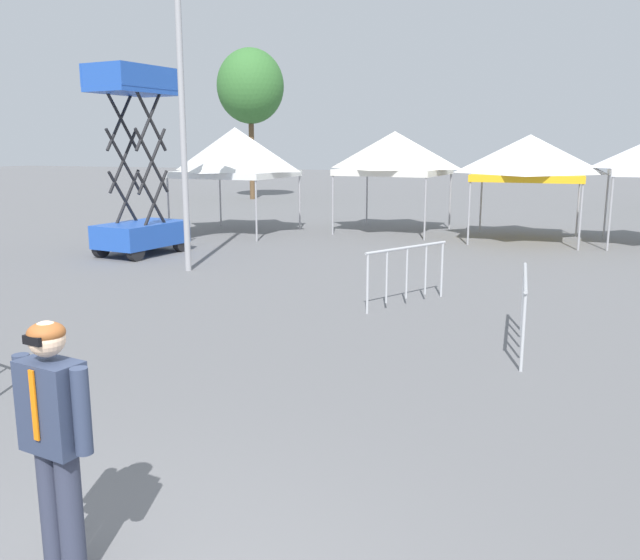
% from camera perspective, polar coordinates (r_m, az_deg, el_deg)
% --- Properties ---
extents(canopy_tent_far_left, '(3.37, 3.37, 3.41)m').
position_cam_1_polar(canopy_tent_far_left, '(22.04, -7.29, 10.82)').
color(canopy_tent_far_left, '#9E9EA3').
rests_on(canopy_tent_far_left, ground).
extents(canopy_tent_left_of_center, '(3.40, 3.40, 3.29)m').
position_cam_1_polar(canopy_tent_left_of_center, '(22.21, 6.42, 10.78)').
color(canopy_tent_left_of_center, '#9E9EA3').
rests_on(canopy_tent_left_of_center, ground).
extents(canopy_tent_behind_center, '(3.24, 3.24, 3.15)m').
position_cam_1_polar(canopy_tent_behind_center, '(20.93, 17.54, 10.00)').
color(canopy_tent_behind_center, '#9E9EA3').
rests_on(canopy_tent_behind_center, ground).
extents(scissor_lift, '(1.66, 2.45, 4.78)m').
position_cam_1_polar(scissor_lift, '(18.07, -15.25, 6.52)').
color(scissor_lift, black).
rests_on(scissor_lift, ground).
extents(person_foreground, '(0.64, 0.30, 1.78)m').
position_cam_1_polar(person_foreground, '(4.70, -21.84, -12.13)').
color(person_foreground, '#33384C').
rests_on(person_foreground, ground).
extents(light_pole_near_lift, '(0.36, 0.36, 7.94)m').
position_cam_1_polar(light_pole_near_lift, '(15.46, -11.92, 17.52)').
color(light_pole_near_lift, '#9E9EA3').
rests_on(light_pole_near_lift, ground).
extents(tree_behind_tents_center, '(3.47, 3.47, 7.75)m').
position_cam_1_polar(tree_behind_tents_center, '(35.98, -6.00, 16.20)').
color(tree_behind_tents_center, brown).
rests_on(tree_behind_tents_center, ground).
extents(crowd_barrier_near_person, '(1.02, 1.88, 1.08)m').
position_cam_1_polar(crowd_barrier_near_person, '(12.02, 7.48, 1.38)').
color(crowd_barrier_near_person, '#B7BABF').
rests_on(crowd_barrier_near_person, ground).
extents(crowd_barrier_mid_lot, '(0.22, 2.10, 1.08)m').
position_cam_1_polar(crowd_barrier_mid_lot, '(9.74, 17.13, -1.44)').
color(crowd_barrier_mid_lot, '#B7BABF').
rests_on(crowd_barrier_mid_lot, ground).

